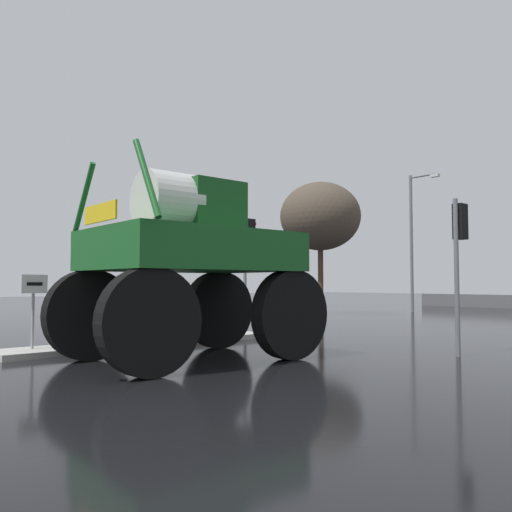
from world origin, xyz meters
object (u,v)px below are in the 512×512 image
(streetlight_far_left, at_px, (413,235))
(lane_arrow_sign, at_px, (34,298))
(traffic_signal_near_right, at_px, (459,241))
(traffic_signal_near_left, at_px, (248,247))
(bare_tree_left, at_px, (320,217))
(oversize_sprayer, at_px, (190,261))

(streetlight_far_left, bearing_deg, lane_arrow_sign, -79.62)
(traffic_signal_near_right, relative_size, streetlight_far_left, 0.45)
(traffic_signal_near_left, height_order, traffic_signal_near_right, traffic_signal_near_left)
(streetlight_far_left, bearing_deg, traffic_signal_near_left, -77.80)
(traffic_signal_near_left, relative_size, streetlight_far_left, 0.49)
(lane_arrow_sign, height_order, bare_tree_left, bare_tree_left)
(traffic_signal_near_left, xyz_separation_m, traffic_signal_near_right, (7.58, 0.01, -0.25))
(streetlight_far_left, distance_m, bare_tree_left, 6.74)
(traffic_signal_near_right, height_order, streetlight_far_left, streetlight_far_left)
(oversize_sprayer, distance_m, streetlight_far_left, 22.31)
(traffic_signal_near_left, bearing_deg, streetlight_far_left, 102.20)
(streetlight_far_left, bearing_deg, bare_tree_left, -103.35)
(lane_arrow_sign, xyz_separation_m, traffic_signal_near_right, (6.75, 7.40, 1.32))
(traffic_signal_near_right, relative_size, bare_tree_left, 0.52)
(lane_arrow_sign, height_order, traffic_signal_near_right, traffic_signal_near_right)
(lane_arrow_sign, bearing_deg, oversize_sprayer, 36.58)
(oversize_sprayer, distance_m, traffic_signal_near_left, 6.48)
(traffic_signal_near_left, bearing_deg, bare_tree_left, 118.08)
(oversize_sprayer, relative_size, bare_tree_left, 0.78)
(traffic_signal_near_right, bearing_deg, streetlight_far_left, 124.80)
(traffic_signal_near_right, bearing_deg, bare_tree_left, 143.42)
(traffic_signal_near_right, height_order, bare_tree_left, bare_tree_left)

